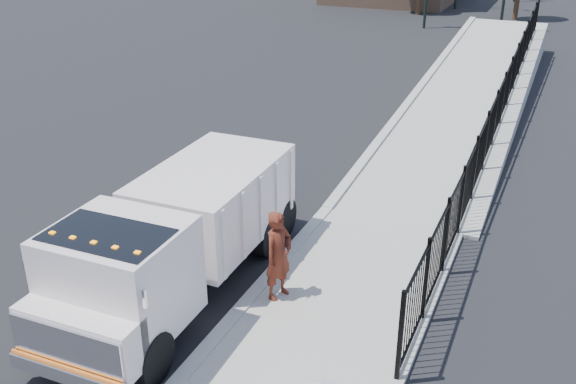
% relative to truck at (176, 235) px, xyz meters
% --- Properties ---
extents(ground, '(120.00, 120.00, 0.00)m').
position_rel_truck_xyz_m(ground, '(1.57, 1.08, -1.45)').
color(ground, black).
rests_on(ground, ground).
extents(sidewalk, '(3.55, 12.00, 0.12)m').
position_rel_truck_xyz_m(sidewalk, '(3.49, -0.92, -1.39)').
color(sidewalk, '#9E998E').
rests_on(sidewalk, ground).
extents(curb, '(0.30, 12.00, 0.16)m').
position_rel_truck_xyz_m(curb, '(1.57, -0.92, -1.37)').
color(curb, '#ADAAA3').
rests_on(curb, ground).
extents(ramp, '(3.95, 24.06, 3.19)m').
position_rel_truck_xyz_m(ramp, '(3.69, 17.08, -1.45)').
color(ramp, '#9E998E').
rests_on(ramp, ground).
extents(iron_fence, '(0.10, 28.00, 1.80)m').
position_rel_truck_xyz_m(iron_fence, '(5.12, 13.08, -0.55)').
color(iron_fence, black).
rests_on(iron_fence, ground).
extents(truck, '(2.58, 7.58, 2.58)m').
position_rel_truck_xyz_m(truck, '(0.00, 0.00, 0.00)').
color(truck, black).
rests_on(truck, ground).
extents(worker, '(0.67, 0.83, 1.99)m').
position_rel_truck_xyz_m(worker, '(2.10, 0.62, -0.34)').
color(worker, '#5B2214').
rests_on(worker, sidewalk).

